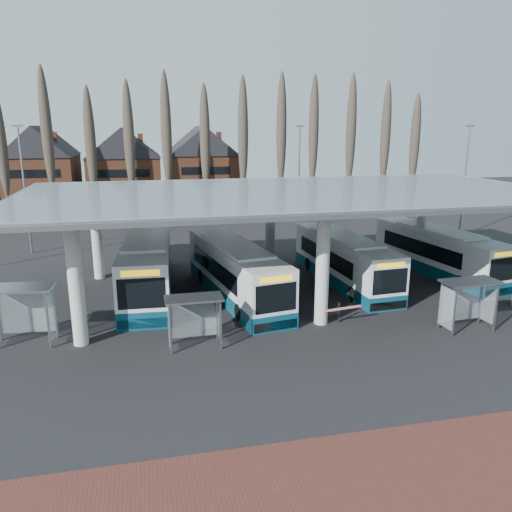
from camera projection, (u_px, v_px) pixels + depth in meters
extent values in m
plane|color=black|center=(338.00, 342.00, 23.89)|extent=(140.00, 140.00, 0.00)
cylinder|color=beige|center=(76.00, 284.00, 22.98)|extent=(0.70, 0.70, 6.00)
cylinder|color=beige|center=(97.00, 235.00, 33.38)|extent=(0.70, 0.70, 6.00)
cylinder|color=beige|center=(322.00, 268.00, 25.50)|extent=(0.70, 0.70, 6.00)
cylinder|color=beige|center=(270.00, 227.00, 35.89)|extent=(0.70, 0.70, 6.00)
cylinder|color=beige|center=(421.00, 221.00, 38.41)|extent=(0.70, 0.70, 6.00)
cube|color=gray|center=(293.00, 192.00, 29.88)|extent=(32.00, 16.00, 0.12)
cube|color=silver|center=(293.00, 191.00, 29.86)|extent=(31.50, 15.50, 0.04)
cone|color=#473D33|center=(3.00, 156.00, 48.64)|extent=(0.36, 0.36, 14.50)
ellipsoid|color=#473D33|center=(1.00, 138.00, 48.21)|extent=(1.10, 1.10, 11.02)
cone|color=#473D33|center=(47.00, 156.00, 49.48)|extent=(0.36, 0.36, 14.50)
ellipsoid|color=#473D33|center=(45.00, 138.00, 49.05)|extent=(1.10, 1.10, 11.02)
cone|color=#473D33|center=(89.00, 155.00, 50.32)|extent=(0.36, 0.36, 14.50)
ellipsoid|color=#473D33|center=(88.00, 138.00, 49.89)|extent=(1.10, 1.10, 11.02)
cone|color=#473D33|center=(130.00, 155.00, 51.16)|extent=(0.36, 0.36, 14.50)
ellipsoid|color=#473D33|center=(129.00, 137.00, 50.73)|extent=(1.10, 1.10, 11.02)
cone|color=#473D33|center=(169.00, 154.00, 52.00)|extent=(0.36, 0.36, 14.50)
ellipsoid|color=#473D33|center=(169.00, 137.00, 51.57)|extent=(1.10, 1.10, 11.02)
cone|color=#473D33|center=(207.00, 154.00, 52.84)|extent=(0.36, 0.36, 14.50)
ellipsoid|color=#473D33|center=(207.00, 137.00, 52.40)|extent=(1.10, 1.10, 11.02)
cone|color=#473D33|center=(244.00, 154.00, 53.68)|extent=(0.36, 0.36, 14.50)
ellipsoid|color=#473D33|center=(244.00, 137.00, 53.24)|extent=(1.10, 1.10, 11.02)
cone|color=#473D33|center=(280.00, 153.00, 54.52)|extent=(0.36, 0.36, 14.50)
ellipsoid|color=#473D33|center=(280.00, 137.00, 54.08)|extent=(1.10, 1.10, 11.02)
cone|color=#473D33|center=(315.00, 153.00, 55.36)|extent=(0.36, 0.36, 14.50)
ellipsoid|color=#473D33|center=(315.00, 137.00, 54.92)|extent=(1.10, 1.10, 11.02)
cone|color=#473D33|center=(349.00, 152.00, 56.20)|extent=(0.36, 0.36, 14.50)
ellipsoid|color=#473D33|center=(349.00, 137.00, 55.76)|extent=(1.10, 1.10, 11.02)
cone|color=#473D33|center=(381.00, 152.00, 57.04)|extent=(0.36, 0.36, 14.50)
ellipsoid|color=#473D33|center=(382.00, 136.00, 56.60)|extent=(1.10, 1.10, 11.02)
cone|color=#473D33|center=(413.00, 152.00, 57.88)|extent=(0.36, 0.36, 14.50)
ellipsoid|color=#473D33|center=(414.00, 136.00, 57.44)|extent=(1.10, 1.10, 11.02)
cube|color=brown|center=(45.00, 183.00, 60.29)|extent=(8.00, 10.00, 7.00)
pyramid|color=black|center=(38.00, 123.00, 58.54)|extent=(8.30, 10.30, 3.50)
cube|color=brown|center=(126.00, 181.00, 62.29)|extent=(8.00, 10.00, 7.00)
pyramid|color=black|center=(122.00, 123.00, 60.53)|extent=(8.30, 10.30, 3.50)
cube|color=brown|center=(201.00, 179.00, 64.28)|extent=(8.00, 10.00, 7.00)
pyramid|color=black|center=(200.00, 123.00, 62.53)|extent=(8.30, 10.30, 3.50)
cylinder|color=slate|center=(25.00, 192.00, 39.65)|extent=(0.16, 0.16, 10.00)
cube|color=slate|center=(17.00, 126.00, 38.37)|extent=(0.80, 0.15, 0.15)
cylinder|color=slate|center=(299.00, 180.00, 48.47)|extent=(0.16, 0.16, 10.00)
cube|color=slate|center=(300.00, 126.00, 47.19)|extent=(0.80, 0.15, 0.15)
cylinder|color=slate|center=(464.00, 183.00, 45.73)|extent=(0.16, 0.16, 10.00)
cube|color=slate|center=(470.00, 126.00, 44.46)|extent=(0.80, 0.15, 0.15)
cube|color=white|center=(148.00, 262.00, 30.91)|extent=(3.41, 12.86, 2.97)
cube|color=#0B3F55|center=(149.00, 284.00, 31.27)|extent=(3.43, 12.88, 0.95)
cube|color=white|center=(146.00, 238.00, 30.53)|extent=(2.86, 7.76, 0.19)
cube|color=black|center=(148.00, 258.00, 31.40)|extent=(3.25, 9.30, 1.17)
cube|color=black|center=(142.00, 294.00, 24.84)|extent=(2.38, 0.20, 1.59)
cube|color=black|center=(151.00, 238.00, 36.95)|extent=(2.30, 0.19, 1.27)
cube|color=#F8B40D|center=(140.00, 273.00, 24.58)|extent=(1.89, 0.16, 0.32)
cube|color=black|center=(143.00, 323.00, 25.25)|extent=(2.57, 0.23, 0.53)
cylinder|color=black|center=(123.00, 306.00, 27.22)|extent=(0.35, 1.03, 1.02)
cylinder|color=black|center=(168.00, 304.00, 27.61)|extent=(0.35, 1.03, 1.02)
cylinder|color=black|center=(133.00, 268.00, 34.62)|extent=(0.35, 1.03, 1.02)
cylinder|color=black|center=(169.00, 267.00, 35.01)|extent=(0.35, 1.03, 1.02)
cube|color=white|center=(236.00, 269.00, 29.91)|extent=(4.43, 12.03, 2.75)
cube|color=#0B3F55|center=(236.00, 290.00, 30.24)|extent=(4.45, 12.05, 0.88)
cube|color=white|center=(235.00, 246.00, 29.55)|extent=(3.40, 7.34, 0.18)
cube|color=black|center=(233.00, 265.00, 30.32)|extent=(3.92, 8.79, 1.08)
cube|color=black|center=(276.00, 298.00, 24.63)|extent=(2.18, 0.43, 1.47)
cube|color=black|center=(207.00, 246.00, 35.15)|extent=(2.11, 0.41, 1.18)
cube|color=#F8B40D|center=(276.00, 279.00, 24.38)|extent=(1.74, 0.34, 0.29)
cube|color=black|center=(276.00, 326.00, 25.01)|extent=(2.36, 0.47, 0.49)
cylinder|color=black|center=(240.00, 312.00, 26.47)|extent=(0.43, 0.97, 0.94)
cylinder|color=black|center=(278.00, 307.00, 27.30)|extent=(0.43, 0.97, 0.94)
cylinder|color=black|center=(202.00, 276.00, 32.90)|extent=(0.43, 0.97, 0.94)
cylinder|color=black|center=(234.00, 272.00, 33.73)|extent=(0.43, 0.97, 0.94)
cube|color=white|center=(344.00, 257.00, 32.76)|extent=(3.17, 11.49, 2.65)
cube|color=#0B3F55|center=(343.00, 276.00, 33.08)|extent=(3.19, 11.51, 0.85)
cube|color=white|center=(345.00, 237.00, 32.41)|extent=(2.62, 6.94, 0.17)
cube|color=black|center=(341.00, 254.00, 33.17)|extent=(2.99, 8.32, 1.04)
cube|color=black|center=(390.00, 281.00, 27.49)|extent=(2.12, 0.20, 1.42)
cube|color=black|center=(311.00, 238.00, 37.99)|extent=(2.05, 0.19, 1.14)
cube|color=#F8B40D|center=(391.00, 265.00, 27.25)|extent=(1.69, 0.16, 0.28)
cube|color=black|center=(388.00, 306.00, 27.85)|extent=(2.29, 0.23, 0.47)
cylinder|color=black|center=(354.00, 294.00, 29.43)|extent=(0.33, 0.92, 0.91)
cylinder|color=black|center=(386.00, 291.00, 30.03)|extent=(0.33, 0.92, 0.91)
cylinder|color=black|center=(309.00, 264.00, 35.85)|extent=(0.33, 0.92, 0.91)
cylinder|color=black|center=(337.00, 262.00, 36.45)|extent=(0.33, 0.92, 0.91)
cube|color=white|center=(438.00, 249.00, 34.94)|extent=(4.08, 11.62, 2.66)
cube|color=#0B3F55|center=(436.00, 267.00, 35.26)|extent=(4.10, 11.64, 0.85)
cube|color=white|center=(440.00, 230.00, 34.59)|extent=(3.17, 7.08, 0.17)
cube|color=black|center=(433.00, 246.00, 35.34)|extent=(3.65, 8.47, 1.04)
cube|color=black|center=(503.00, 269.00, 29.80)|extent=(2.11, 0.37, 1.42)
cube|color=black|center=(389.00, 232.00, 40.04)|extent=(2.04, 0.36, 1.14)
cube|color=#F8B40D|center=(505.00, 254.00, 29.56)|extent=(1.68, 0.30, 0.28)
cube|color=black|center=(500.00, 292.00, 30.16)|extent=(2.28, 0.42, 0.47)
cylinder|color=black|center=(461.00, 282.00, 31.61)|extent=(0.40, 0.94, 0.91)
cylinder|color=black|center=(488.00, 279.00, 32.37)|extent=(0.40, 0.94, 0.91)
cylinder|color=black|center=(395.00, 257.00, 37.87)|extent=(0.40, 0.94, 0.91)
cylinder|color=black|center=(418.00, 254.00, 38.63)|extent=(0.40, 0.94, 0.91)
cube|color=gray|center=(48.00, 320.00, 22.95)|extent=(0.10, 0.10, 2.75)
cube|color=gray|center=(55.00, 311.00, 24.11)|extent=(0.10, 0.10, 2.75)
cube|color=gray|center=(19.00, 288.00, 23.02)|extent=(3.21, 1.83, 0.11)
cube|color=silver|center=(27.00, 311.00, 24.00)|extent=(2.63, 0.30, 2.20)
cube|color=silver|center=(52.00, 315.00, 23.52)|extent=(0.16, 1.21, 2.20)
cube|color=gray|center=(170.00, 330.00, 22.37)|extent=(0.08, 0.08, 2.37)
cube|color=gray|center=(220.00, 325.00, 22.86)|extent=(0.08, 0.08, 2.37)
cube|color=gray|center=(169.00, 321.00, 23.35)|extent=(0.08, 0.08, 2.37)
cube|color=gray|center=(217.00, 317.00, 23.84)|extent=(0.08, 0.08, 2.37)
cube|color=gray|center=(194.00, 298.00, 22.80)|extent=(2.66, 1.35, 0.09)
cube|color=silver|center=(193.00, 318.00, 23.63)|extent=(2.27, 0.06, 1.89)
cube|color=silver|center=(169.00, 325.00, 22.83)|extent=(0.05, 1.04, 1.89)
cube|color=silver|center=(220.00, 320.00, 23.35)|extent=(0.05, 1.04, 1.89)
cube|color=gray|center=(454.00, 313.00, 24.21)|extent=(0.09, 0.09, 2.52)
cube|color=gray|center=(496.00, 308.00, 24.85)|extent=(0.09, 0.09, 2.52)
cube|color=gray|center=(440.00, 305.00, 25.25)|extent=(0.09, 0.09, 2.52)
cube|color=gray|center=(481.00, 301.00, 25.89)|extent=(0.09, 0.09, 2.52)
cube|color=gray|center=(471.00, 282.00, 24.72)|extent=(2.90, 1.57, 0.10)
cube|color=silver|center=(460.00, 302.00, 25.60)|extent=(2.42, 0.18, 2.02)
cube|color=silver|center=(446.00, 308.00, 24.70)|extent=(0.10, 1.11, 2.02)
cube|color=silver|center=(489.00, 303.00, 25.37)|extent=(0.10, 1.11, 2.02)
cube|color=black|center=(339.00, 312.00, 26.25)|extent=(0.08, 0.08, 1.09)
cube|color=red|center=(343.00, 309.00, 25.68)|extent=(2.17, 0.43, 0.10)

